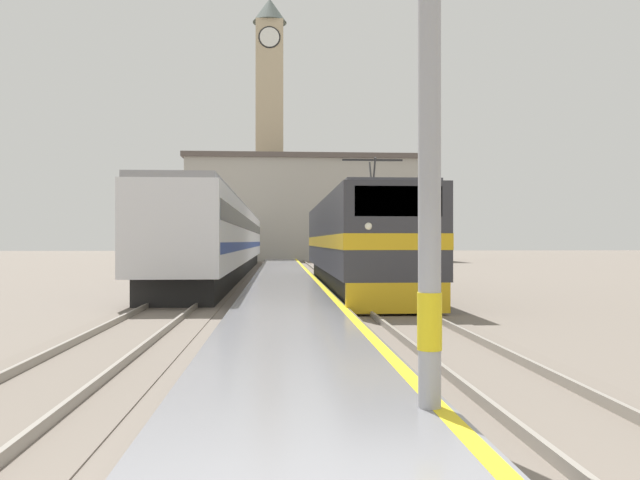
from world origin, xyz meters
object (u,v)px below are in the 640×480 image
at_px(locomotive_train, 356,243).
at_px(clock_tower, 270,122).
at_px(catenary_mast, 434,14).
at_px(passenger_train, 226,239).

height_order(locomotive_train, clock_tower, clock_tower).
xyz_separation_m(catenary_mast, clock_tower, (-2.64, 64.87, 11.22)).
distance_m(passenger_train, catenary_mast, 31.57).
distance_m(locomotive_train, catenary_mast, 19.01).
distance_m(locomotive_train, passenger_train, 13.84).
xyz_separation_m(passenger_train, clock_tower, (2.12, 33.74, 13.43)).
distance_m(passenger_train, clock_tower, 36.37).
xyz_separation_m(locomotive_train, clock_tower, (-4.15, 46.07, 13.65)).
bearing_deg(locomotive_train, clock_tower, 95.15).
relative_size(passenger_train, catenary_mast, 4.74).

